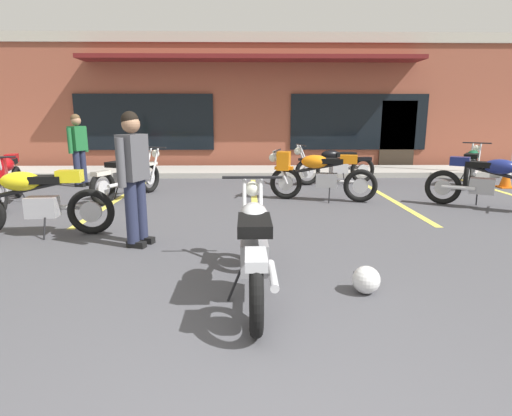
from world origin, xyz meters
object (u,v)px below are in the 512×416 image
object	(u,v)px
motorcycle_red_sportbike	(26,198)
helmet_on_pavement	(366,280)
person_in_black_shirt	(134,171)
motorcycle_blue_standard	(7,177)
motorcycle_black_cruiser	(317,174)
motorcycle_green_cafe_racer	(335,165)
motorcycle_silver_naked	(471,166)
motorcycle_foreground_classic	(254,245)
traffic_cone	(506,177)
motorcycle_cream_vintage	(496,180)
person_in_shorts_foreground	(78,146)
motorcycle_orange_scrambler	(128,175)

from	to	relation	value
motorcycle_red_sportbike	helmet_on_pavement	world-z (taller)	motorcycle_red_sportbike
person_in_black_shirt	helmet_on_pavement	xyz separation A→B (m)	(2.50, -1.52, -0.82)
motorcycle_blue_standard	motorcycle_red_sportbike	bearing A→B (deg)	-55.11
motorcycle_black_cruiser	motorcycle_green_cafe_racer	world-z (taller)	same
motorcycle_red_sportbike	motorcycle_blue_standard	size ratio (longest dim) A/B	1.03
motorcycle_silver_naked	helmet_on_pavement	bearing A→B (deg)	-124.49
motorcycle_blue_standard	person_in_black_shirt	xyz separation A→B (m)	(3.01, -2.47, 0.42)
motorcycle_foreground_classic	traffic_cone	world-z (taller)	motorcycle_foreground_classic
motorcycle_black_cruiser	motorcycle_cream_vintage	world-z (taller)	same
motorcycle_red_sportbike	helmet_on_pavement	bearing A→B (deg)	-25.72
motorcycle_black_cruiser	motorcycle_green_cafe_racer	xyz separation A→B (m)	(0.76, 2.00, -0.07)
person_in_shorts_foreground	motorcycle_foreground_classic	bearing A→B (deg)	-56.91
motorcycle_foreground_classic	motorcycle_cream_vintage	size ratio (longest dim) A/B	1.13
person_in_shorts_foreground	traffic_cone	xyz separation A→B (m)	(9.93, -0.40, -0.69)
motorcycle_silver_naked	motorcycle_blue_standard	size ratio (longest dim) A/B	0.90
motorcycle_red_sportbike	motorcycle_cream_vintage	size ratio (longest dim) A/B	1.13
motorcycle_silver_naked	motorcycle_red_sportbike	bearing A→B (deg)	-153.27
motorcycle_red_sportbike	motorcycle_green_cafe_racer	bearing A→B (deg)	40.70
motorcycle_black_cruiser	traffic_cone	xyz separation A→B (m)	(4.64, 1.41, -0.27)
motorcycle_orange_scrambler	motorcycle_blue_standard	bearing A→B (deg)	-161.70
motorcycle_red_sportbike	motorcycle_blue_standard	world-z (taller)	same
motorcycle_orange_scrambler	helmet_on_pavement	bearing A→B (deg)	-53.19
traffic_cone	motorcycle_cream_vintage	bearing A→B (deg)	-125.70
motorcycle_green_cafe_racer	person_in_shorts_foreground	bearing A→B (deg)	-178.23
motorcycle_green_cafe_racer	motorcycle_red_sportbike	bearing A→B (deg)	-139.30
motorcycle_foreground_classic	motorcycle_black_cruiser	bearing A→B (deg)	73.66
motorcycle_silver_naked	motorcycle_foreground_classic	bearing A→B (deg)	-130.63
motorcycle_red_sportbike	person_in_black_shirt	bearing A→B (deg)	-15.83
person_in_black_shirt	helmet_on_pavement	distance (m)	3.05
motorcycle_silver_naked	motorcycle_green_cafe_racer	world-z (taller)	same
motorcycle_red_sportbike	motorcycle_green_cafe_racer	size ratio (longest dim) A/B	1.01
motorcycle_red_sportbike	person_in_shorts_foreground	xyz separation A→B (m)	(-0.95, 4.21, 0.42)
motorcycle_red_sportbike	motorcycle_foreground_classic	bearing A→B (deg)	-32.49
motorcycle_silver_naked	motorcycle_cream_vintage	xyz separation A→B (m)	(-1.00, -2.66, 0.07)
motorcycle_black_cruiser	traffic_cone	bearing A→B (deg)	16.91
motorcycle_foreground_classic	motorcycle_red_sportbike	xyz separation A→B (m)	(-3.07, 1.96, 0.07)
motorcycle_red_sportbike	motorcycle_black_cruiser	xyz separation A→B (m)	(4.35, 2.40, 0.00)
motorcycle_orange_scrambler	helmet_on_pavement	world-z (taller)	motorcycle_orange_scrambler
motorcycle_foreground_classic	motorcycle_black_cruiser	world-z (taller)	same
motorcycle_black_cruiser	motorcycle_cream_vintage	size ratio (longest dim) A/B	1.12
motorcycle_black_cruiser	motorcycle_blue_standard	distance (m)	5.77
motorcycle_silver_naked	motorcycle_green_cafe_racer	xyz separation A→B (m)	(-3.25, 0.19, 0.00)
motorcycle_blue_standard	person_in_black_shirt	distance (m)	3.92
motorcycle_foreground_classic	helmet_on_pavement	distance (m)	1.09
motorcycle_red_sportbike	traffic_cone	bearing A→B (deg)	22.99
motorcycle_orange_scrambler	motorcycle_cream_vintage	size ratio (longest dim) A/B	1.07
motorcycle_foreground_classic	motorcycle_blue_standard	xyz separation A→B (m)	(-4.48, 3.97, 0.07)
motorcycle_blue_standard	motorcycle_cream_vintage	bearing A→B (deg)	-3.09
motorcycle_red_sportbike	motorcycle_silver_naked	size ratio (longest dim) A/B	1.14
person_in_shorts_foreground	motorcycle_green_cafe_racer	bearing A→B (deg)	1.77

